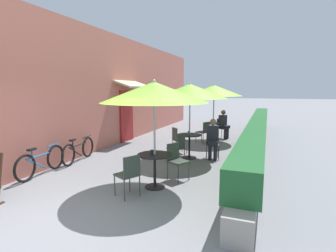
{
  "coord_description": "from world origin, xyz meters",
  "views": [
    {
      "loc": [
        3.05,
        -2.94,
        2.16
      ],
      "look_at": [
        0.15,
        4.67,
        1.0
      ],
      "focal_mm": 28.0,
      "sensor_mm": 36.0,
      "label": 1
    }
  ],
  "objects_px": {
    "coffee_cup_near": "(152,152)",
    "bicycle_leaning": "(41,162)",
    "cafe_chair_mid_left": "(178,138)",
    "seated_patron_mid_back": "(213,137)",
    "cafe_chair_far_left": "(204,131)",
    "cafe_chair_mid_right": "(178,146)",
    "patio_table_near": "(155,164)",
    "cafe_chair_mid_back": "(213,142)",
    "patio_umbrella_mid": "(190,91)",
    "seated_patron_far_right": "(224,123)",
    "coffee_cup_mid": "(189,132)",
    "cafe_chair_far_right": "(221,127)",
    "patio_umbrella_near": "(154,92)",
    "bicycle_second": "(79,150)",
    "cafe_chair_near_left": "(176,158)",
    "cafe_chair_near_right": "(129,172)",
    "patio_umbrella_far": "(214,91)",
    "patio_table_mid": "(189,141)",
    "patio_table_far": "(213,128)"
  },
  "relations": [
    {
      "from": "cafe_chair_mid_right",
      "to": "seated_patron_mid_back",
      "type": "distance_m",
      "value": 1.2
    },
    {
      "from": "seated_patron_mid_back",
      "to": "coffee_cup_near",
      "type": "bearing_deg",
      "value": 61.06
    },
    {
      "from": "coffee_cup_near",
      "to": "coffee_cup_mid",
      "type": "xyz_separation_m",
      "value": [
        0.03,
        2.75,
        0.0
      ]
    },
    {
      "from": "cafe_chair_mid_left",
      "to": "cafe_chair_mid_back",
      "type": "height_order",
      "value": "same"
    },
    {
      "from": "cafe_chair_mid_right",
      "to": "patio_table_far",
      "type": "xyz_separation_m",
      "value": [
        0.29,
        3.72,
        0.02
      ]
    },
    {
      "from": "patio_umbrella_mid",
      "to": "bicycle_second",
      "type": "xyz_separation_m",
      "value": [
        -2.99,
        -1.55,
        -1.75
      ]
    },
    {
      "from": "coffee_cup_near",
      "to": "bicycle_leaning",
      "type": "xyz_separation_m",
      "value": [
        -2.93,
        -0.27,
        -0.45
      ]
    },
    {
      "from": "patio_umbrella_far",
      "to": "cafe_chair_mid_right",
      "type": "bearing_deg",
      "value": -94.49
    },
    {
      "from": "patio_umbrella_mid",
      "to": "cafe_chair_mid_back",
      "type": "relative_size",
      "value": 2.71
    },
    {
      "from": "patio_table_near",
      "to": "seated_patron_far_right",
      "type": "xyz_separation_m",
      "value": [
        0.5,
        6.32,
        0.15
      ]
    },
    {
      "from": "coffee_cup_near",
      "to": "coffee_cup_mid",
      "type": "relative_size",
      "value": 1.0
    },
    {
      "from": "cafe_chair_far_right",
      "to": "bicycle_leaning",
      "type": "height_order",
      "value": "cafe_chair_far_right"
    },
    {
      "from": "seated_patron_far_right",
      "to": "cafe_chair_mid_right",
      "type": "bearing_deg",
      "value": 16.67
    },
    {
      "from": "patio_umbrella_near",
      "to": "coffee_cup_near",
      "type": "xyz_separation_m",
      "value": [
        -0.07,
        0.02,
        -1.29
      ]
    },
    {
      "from": "cafe_chair_far_right",
      "to": "bicycle_leaning",
      "type": "relative_size",
      "value": 0.51
    },
    {
      "from": "patio_table_near",
      "to": "cafe_chair_mid_right",
      "type": "relative_size",
      "value": 0.87
    },
    {
      "from": "cafe_chair_near_right",
      "to": "patio_umbrella_far",
      "type": "distance_m",
      "value": 6.56
    },
    {
      "from": "seated_patron_far_right",
      "to": "bicycle_leaning",
      "type": "xyz_separation_m",
      "value": [
        -3.5,
        -6.56,
        -0.34
      ]
    },
    {
      "from": "cafe_chair_mid_right",
      "to": "patio_table_near",
      "type": "bearing_deg",
      "value": -159.37
    },
    {
      "from": "patio_table_near",
      "to": "patio_table_mid",
      "type": "xyz_separation_m",
      "value": [
        0.01,
        2.67,
        0.0
      ]
    },
    {
      "from": "patio_umbrella_mid",
      "to": "seated_patron_far_right",
      "type": "bearing_deg",
      "value": 82.36
    },
    {
      "from": "bicycle_leaning",
      "to": "patio_table_mid",
      "type": "bearing_deg",
      "value": 38.42
    },
    {
      "from": "patio_table_near",
      "to": "cafe_chair_mid_back",
      "type": "xyz_separation_m",
      "value": [
        0.69,
        2.9,
        -0.02
      ]
    },
    {
      "from": "patio_umbrella_near",
      "to": "patio_table_far",
      "type": "relative_size",
      "value": 3.1
    },
    {
      "from": "cafe_chair_mid_right",
      "to": "patio_umbrella_far",
      "type": "xyz_separation_m",
      "value": [
        0.29,
        3.72,
        1.57
      ]
    },
    {
      "from": "coffee_cup_near",
      "to": "bicycle_leaning",
      "type": "relative_size",
      "value": 0.05
    },
    {
      "from": "patio_umbrella_mid",
      "to": "cafe_chair_far_left",
      "type": "relative_size",
      "value": 2.71
    },
    {
      "from": "patio_umbrella_near",
      "to": "cafe_chair_mid_left",
      "type": "height_order",
      "value": "patio_umbrella_near"
    },
    {
      "from": "patio_table_mid",
      "to": "coffee_cup_mid",
      "type": "height_order",
      "value": "coffee_cup_mid"
    },
    {
      "from": "coffee_cup_mid",
      "to": "patio_umbrella_mid",
      "type": "bearing_deg",
      "value": -64.0
    },
    {
      "from": "cafe_chair_mid_right",
      "to": "bicycle_leaning",
      "type": "height_order",
      "value": "cafe_chair_mid_right"
    },
    {
      "from": "cafe_chair_far_left",
      "to": "bicycle_leaning",
      "type": "relative_size",
      "value": 0.51
    },
    {
      "from": "patio_umbrella_near",
      "to": "coffee_cup_near",
      "type": "bearing_deg",
      "value": 166.38
    },
    {
      "from": "cafe_chair_near_left",
      "to": "patio_umbrella_mid",
      "type": "height_order",
      "value": "patio_umbrella_mid"
    },
    {
      "from": "seated_patron_far_right",
      "to": "coffee_cup_mid",
      "type": "bearing_deg",
      "value": 16.19
    },
    {
      "from": "bicycle_leaning",
      "to": "cafe_chair_mid_back",
      "type": "bearing_deg",
      "value": 34.82
    },
    {
      "from": "coffee_cup_near",
      "to": "cafe_chair_mid_left",
      "type": "relative_size",
      "value": 0.1
    },
    {
      "from": "cafe_chair_far_left",
      "to": "cafe_chair_far_right",
      "type": "xyz_separation_m",
      "value": [
        0.47,
        1.37,
        0.0
      ]
    },
    {
      "from": "cafe_chair_near_left",
      "to": "cafe_chair_mid_back",
      "type": "height_order",
      "value": "same"
    },
    {
      "from": "patio_umbrella_near",
      "to": "patio_table_far",
      "type": "xyz_separation_m",
      "value": [
        0.17,
        5.68,
        -1.55
      ]
    },
    {
      "from": "cafe_chair_far_left",
      "to": "cafe_chair_far_right",
      "type": "height_order",
      "value": "same"
    },
    {
      "from": "patio_umbrella_far",
      "to": "patio_table_mid",
      "type": "bearing_deg",
      "value": -92.96
    },
    {
      "from": "cafe_chair_mid_left",
      "to": "seated_patron_mid_back",
      "type": "distance_m",
      "value": 1.31
    },
    {
      "from": "cafe_chair_mid_right",
      "to": "cafe_chair_far_left",
      "type": "distance_m",
      "value": 3.04
    },
    {
      "from": "patio_table_near",
      "to": "cafe_chair_far_right",
      "type": "distance_m",
      "value": 6.37
    },
    {
      "from": "coffee_cup_mid",
      "to": "cafe_chair_far_left",
      "type": "relative_size",
      "value": 0.1
    },
    {
      "from": "patio_table_mid",
      "to": "cafe_chair_mid_left",
      "type": "height_order",
      "value": "cafe_chair_mid_left"
    },
    {
      "from": "cafe_chair_mid_left",
      "to": "seated_patron_mid_back",
      "type": "bearing_deg",
      "value": 31.57
    },
    {
      "from": "cafe_chair_mid_left",
      "to": "cafe_chair_far_right",
      "type": "distance_m",
      "value": 3.36
    },
    {
      "from": "patio_table_mid",
      "to": "bicycle_second",
      "type": "bearing_deg",
      "value": -152.59
    }
  ]
}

